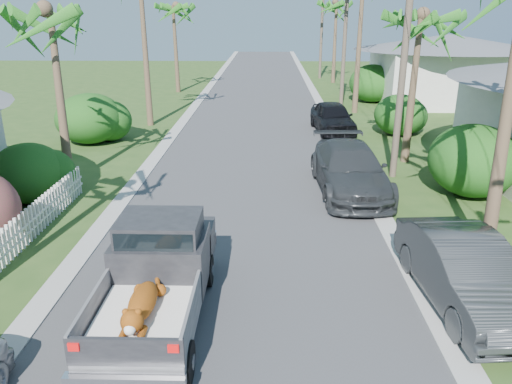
{
  "coord_description": "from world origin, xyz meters",
  "views": [
    {
      "loc": [
        0.67,
        -5.78,
        6.15
      ],
      "look_at": [
        0.36,
        7.22,
        1.4
      ],
      "focal_mm": 35.0,
      "sensor_mm": 36.0,
      "label": 1
    }
  ],
  "objects_px": {
    "palm_l_b": "(48,10)",
    "utility_pole_b": "(404,56)",
    "pickup_truck": "(160,268)",
    "house_right_far": "(445,72)",
    "utility_pole_c": "(345,36)",
    "parked_car_rf": "(333,117)",
    "palm_r_b": "(421,16)",
    "parked_car_rn": "(465,273)",
    "parked_car_rm": "(350,170)",
    "palm_l_d": "(173,6)",
    "palm_r_d": "(337,3)",
    "utility_pole_d": "(322,28)"
  },
  "relations": [
    {
      "from": "palm_l_b",
      "to": "utility_pole_b",
      "type": "xyz_separation_m",
      "value": [
        12.4,
        1.0,
        -1.55
      ]
    },
    {
      "from": "pickup_truck",
      "to": "house_right_far",
      "type": "distance_m",
      "value": 30.24
    },
    {
      "from": "palm_l_b",
      "to": "house_right_far",
      "type": "bearing_deg",
      "value": 42.27
    },
    {
      "from": "palm_l_b",
      "to": "utility_pole_c",
      "type": "bearing_deg",
      "value": 52.22
    },
    {
      "from": "palm_l_b",
      "to": "utility_pole_c",
      "type": "height_order",
      "value": "utility_pole_c"
    },
    {
      "from": "parked_car_rf",
      "to": "palm_r_b",
      "type": "height_order",
      "value": "palm_r_b"
    },
    {
      "from": "parked_car_rn",
      "to": "palm_r_b",
      "type": "distance_m",
      "value": 12.33
    },
    {
      "from": "parked_car_rm",
      "to": "palm_l_d",
      "type": "relative_size",
      "value": 0.74
    },
    {
      "from": "parked_car_rn",
      "to": "palm_l_b",
      "type": "bearing_deg",
      "value": 140.89
    },
    {
      "from": "parked_car_rf",
      "to": "parked_car_rn",
      "type": "bearing_deg",
      "value": -92.71
    },
    {
      "from": "palm_r_b",
      "to": "palm_l_d",
      "type": "bearing_deg",
      "value": 124.59
    },
    {
      "from": "pickup_truck",
      "to": "parked_car_rm",
      "type": "bearing_deg",
      "value": 55.8
    },
    {
      "from": "parked_car_rn",
      "to": "pickup_truck",
      "type": "bearing_deg",
      "value": 178.58
    },
    {
      "from": "palm_r_b",
      "to": "palm_r_d",
      "type": "height_order",
      "value": "palm_r_d"
    },
    {
      "from": "palm_l_d",
      "to": "house_right_far",
      "type": "xyz_separation_m",
      "value": [
        19.5,
        -4.0,
        -4.32
      ]
    },
    {
      "from": "palm_r_b",
      "to": "utility_pole_c",
      "type": "distance_m",
      "value": 13.11
    },
    {
      "from": "utility_pole_d",
      "to": "pickup_truck",
      "type": "bearing_deg",
      "value": -100.34
    },
    {
      "from": "house_right_far",
      "to": "utility_pole_d",
      "type": "height_order",
      "value": "utility_pole_d"
    },
    {
      "from": "utility_pole_c",
      "to": "palm_r_b",
      "type": "bearing_deg",
      "value": -85.6
    },
    {
      "from": "palm_r_d",
      "to": "utility_pole_c",
      "type": "relative_size",
      "value": 0.89
    },
    {
      "from": "palm_l_d",
      "to": "utility_pole_c",
      "type": "bearing_deg",
      "value": -26.38
    },
    {
      "from": "parked_car_rm",
      "to": "utility_pole_c",
      "type": "xyz_separation_m",
      "value": [
        2.0,
        16.8,
        3.77
      ]
    },
    {
      "from": "parked_car_rn",
      "to": "house_right_far",
      "type": "bearing_deg",
      "value": 68.21
    },
    {
      "from": "pickup_truck",
      "to": "utility_pole_d",
      "type": "xyz_separation_m",
      "value": [
        7.2,
        39.46,
        3.59
      ]
    },
    {
      "from": "house_right_far",
      "to": "palm_l_b",
      "type": "bearing_deg",
      "value": -137.73
    },
    {
      "from": "pickup_truck",
      "to": "parked_car_rm",
      "type": "distance_m",
      "value": 9.26
    },
    {
      "from": "palm_r_d",
      "to": "utility_pole_c",
      "type": "bearing_deg",
      "value": -94.29
    },
    {
      "from": "parked_car_rf",
      "to": "palm_l_b",
      "type": "distance_m",
      "value": 14.87
    },
    {
      "from": "palm_r_d",
      "to": "parked_car_rn",
      "type": "bearing_deg",
      "value": -92.38
    },
    {
      "from": "palm_l_d",
      "to": "palm_r_d",
      "type": "relative_size",
      "value": 0.96
    },
    {
      "from": "palm_r_b",
      "to": "palm_r_d",
      "type": "xyz_separation_m",
      "value": [
        -0.1,
        25.0,
        0.79
      ]
    },
    {
      "from": "palm_l_b",
      "to": "palm_r_b",
      "type": "relative_size",
      "value": 1.03
    },
    {
      "from": "palm_r_d",
      "to": "utility_pole_b",
      "type": "relative_size",
      "value": 0.89
    },
    {
      "from": "parked_car_rn",
      "to": "palm_l_d",
      "type": "height_order",
      "value": "palm_l_d"
    },
    {
      "from": "palm_l_b",
      "to": "palm_r_b",
      "type": "height_order",
      "value": "palm_l_b"
    },
    {
      "from": "palm_l_b",
      "to": "utility_pole_d",
      "type": "relative_size",
      "value": 0.82
    },
    {
      "from": "palm_r_d",
      "to": "utility_pole_d",
      "type": "xyz_separation_m",
      "value": [
        -0.9,
        3.0,
        -2.14
      ]
    },
    {
      "from": "utility_pole_c",
      "to": "utility_pole_d",
      "type": "bearing_deg",
      "value": 90.0
    },
    {
      "from": "palm_r_d",
      "to": "utility_pole_d",
      "type": "relative_size",
      "value": 0.89
    },
    {
      "from": "palm_l_d",
      "to": "house_right_far",
      "type": "distance_m",
      "value": 20.37
    },
    {
      "from": "utility_pole_c",
      "to": "house_right_far",
      "type": "bearing_deg",
      "value": 15.12
    },
    {
      "from": "palm_l_b",
      "to": "utility_pole_b",
      "type": "bearing_deg",
      "value": 4.61
    },
    {
      "from": "pickup_truck",
      "to": "parked_car_rm",
      "type": "height_order",
      "value": "pickup_truck"
    },
    {
      "from": "parked_car_rm",
      "to": "house_right_far",
      "type": "bearing_deg",
      "value": 60.97
    },
    {
      "from": "palm_l_b",
      "to": "palm_r_d",
      "type": "xyz_separation_m",
      "value": [
        13.3,
        28.0,
        0.59
      ]
    },
    {
      "from": "parked_car_rf",
      "to": "utility_pole_c",
      "type": "distance_m",
      "value": 8.5
    },
    {
      "from": "pickup_truck",
      "to": "utility_pole_d",
      "type": "relative_size",
      "value": 0.57
    },
    {
      "from": "palm_l_b",
      "to": "utility_pole_b",
      "type": "height_order",
      "value": "utility_pole_b"
    },
    {
      "from": "palm_l_b",
      "to": "parked_car_rn",
      "type": "bearing_deg",
      "value": -34.38
    },
    {
      "from": "utility_pole_c",
      "to": "utility_pole_d",
      "type": "relative_size",
      "value": 1.0
    }
  ]
}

